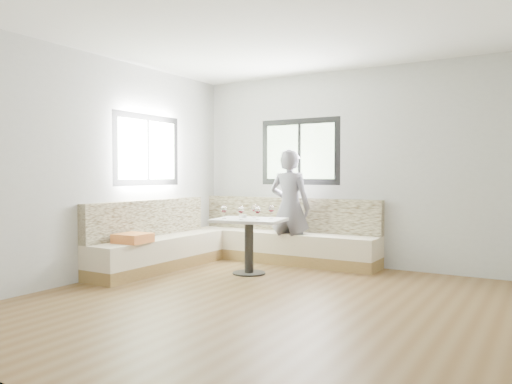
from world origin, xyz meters
TOP-DOWN VIEW (x-y plane):
  - room at (-0.08, 0.08)m, footprint 5.01×5.01m
  - banquette at (-1.59, 1.62)m, footprint 2.90×2.80m
  - table at (-1.01, 1.22)m, footprint 1.00×0.85m
  - person at (-0.86, 2.10)m, footprint 0.63×0.43m
  - olive_ramekin at (-1.16, 1.29)m, footprint 0.11×0.11m
  - wine_glass_a at (-1.28, 1.03)m, footprint 0.08×0.08m
  - wine_glass_b at (-1.01, 1.02)m, footprint 0.08×0.08m
  - wine_glass_c at (-0.82, 1.11)m, footprint 0.08×0.08m
  - wine_glass_d at (-1.02, 1.36)m, footprint 0.08×0.08m
  - wine_glass_e at (-0.77, 1.39)m, footprint 0.08×0.08m

SIDE VIEW (x-z plane):
  - banquette at x=-1.59m, z-range -0.14..0.81m
  - table at x=-1.01m, z-range 0.18..0.91m
  - olive_ramekin at x=-1.16m, z-range 0.73..0.77m
  - person at x=-0.86m, z-range 0.00..1.67m
  - wine_glass_a at x=-1.28m, z-range 0.76..0.94m
  - wine_glass_b at x=-1.01m, z-range 0.76..0.94m
  - wine_glass_c at x=-0.82m, z-range 0.76..0.94m
  - wine_glass_d at x=-1.02m, z-range 0.76..0.94m
  - wine_glass_e at x=-0.77m, z-range 0.76..0.94m
  - room at x=-0.08m, z-range 0.01..2.82m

